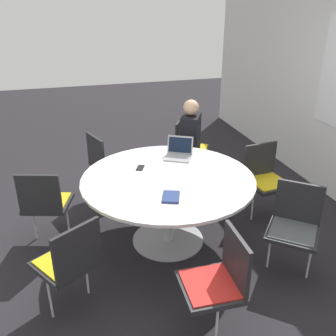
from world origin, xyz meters
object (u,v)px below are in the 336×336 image
(chair_5, at_px, (295,223))
(person_0, at_px, (192,138))
(chair_1, at_px, (106,161))
(chair_6, at_px, (265,175))
(chair_4, at_px, (219,277))
(laptop, at_px, (179,152))
(chair_3, at_px, (70,259))
(chair_0, at_px, (188,145))
(chair_2, at_px, (45,201))
(spiral_notebook, at_px, (171,197))
(cell_phone, at_px, (140,168))

(chair_5, relative_size, person_0, 0.71)
(chair_1, bearing_deg, chair_6, 41.45)
(chair_4, distance_m, person_0, 2.45)
(laptop, bearing_deg, chair_3, -107.74)
(chair_0, xyz_separation_m, chair_5, (2.13, 0.30, 0.00))
(chair_0, xyz_separation_m, person_0, (0.25, -0.04, 0.19))
(chair_4, height_order, laptop, laptop)
(chair_4, bearing_deg, laptop, -5.96)
(chair_2, xyz_separation_m, chair_5, (1.05, 2.18, 0.00))
(spiral_notebook, distance_m, cell_phone, 0.71)
(chair_0, xyz_separation_m, chair_3, (2.10, -1.69, 0.00))
(chair_2, bearing_deg, chair_5, -8.75)
(cell_phone, bearing_deg, chair_6, 86.89)
(chair_1, height_order, chair_6, same)
(chair_5, distance_m, person_0, 1.92)
(chair_4, height_order, person_0, person_0)
(chair_6, bearing_deg, chair_3, 16.15)
(chair_2, height_order, laptop, laptop)
(chair_1, distance_m, chair_4, 2.43)
(chair_2, distance_m, chair_4, 1.96)
(chair_1, xyz_separation_m, chair_2, (0.84, -0.72, 0.00))
(laptop, bearing_deg, chair_1, 167.08)
(chair_6, height_order, spiral_notebook, chair_6)
(chair_1, relative_size, chair_2, 1.00)
(chair_0, relative_size, chair_1, 1.00)
(chair_6, bearing_deg, chair_4, 44.03)
(chair_0, height_order, person_0, person_0)
(chair_4, relative_size, laptop, 2.27)
(chair_6, xyz_separation_m, person_0, (-0.92, -0.58, 0.19))
(chair_5, distance_m, cell_phone, 1.60)
(chair_2, bearing_deg, chair_3, -62.15)
(spiral_notebook, bearing_deg, chair_2, -122.33)
(chair_1, bearing_deg, person_0, 69.47)
(chair_6, bearing_deg, laptop, -21.88)
(chair_0, relative_size, chair_3, 1.00)
(chair_1, xyz_separation_m, person_0, (0.01, 1.12, 0.19))
(chair_4, height_order, chair_5, same)
(person_0, bearing_deg, chair_5, 39.24)
(spiral_notebook, bearing_deg, person_0, 154.54)
(chair_4, relative_size, chair_5, 1.00)
(spiral_notebook, bearing_deg, cell_phone, -169.46)
(chair_3, distance_m, laptop, 1.76)
(chair_1, relative_size, spiral_notebook, 3.44)
(chair_3, bearing_deg, chair_1, 41.81)
(laptop, height_order, spiral_notebook, laptop)
(chair_1, relative_size, chair_5, 1.00)
(chair_3, distance_m, chair_5, 1.99)
(chair_2, relative_size, person_0, 0.71)
(chair_2, bearing_deg, laptop, 23.78)
(chair_3, relative_size, chair_5, 1.00)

